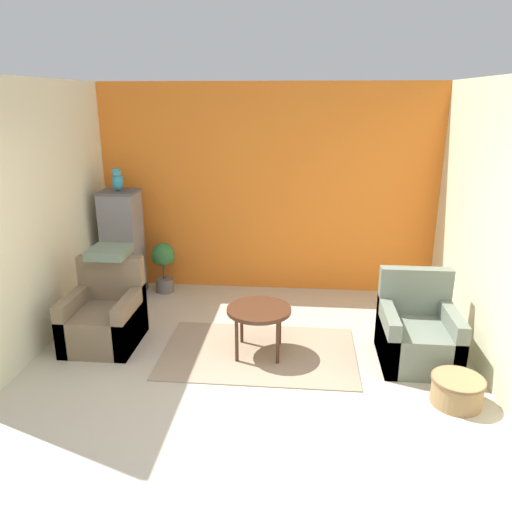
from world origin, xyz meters
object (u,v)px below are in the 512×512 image
armchair_left (105,318)px  parrot (118,180)px  birdcage (123,244)px  potted_plant (163,261)px  coffee_table (259,313)px  wicker_basket (457,390)px  armchair_right (417,335)px

armchair_left → parrot: parrot is taller
birdcage → parrot: size_ratio=4.77×
armchair_left → potted_plant: armchair_left is taller
birdcage → armchair_left: bearing=-79.5°
armchair_left → potted_plant: bearing=81.2°
coffee_table → armchair_left: size_ratio=0.74×
armchair_left → wicker_basket: (3.46, -0.82, -0.15)m
birdcage → parrot: (0.00, 0.00, 0.84)m
armchair_left → armchair_right: same height
potted_plant → wicker_basket: size_ratio=1.53×
armchair_left → coffee_table: bearing=-3.1°
coffee_table → armchair_right: (1.59, 0.01, -0.18)m
armchair_right → birdcage: 3.82m
armchair_left → wicker_basket: bearing=-13.3°
birdcage → potted_plant: (0.48, 0.15, -0.27)m
birdcage → parrot: bearing=90.0°
coffee_table → parrot: bearing=143.0°
parrot → wicker_basket: parrot is taller
coffee_table → wicker_basket: 1.96m
armchair_left → birdcage: bearing=100.5°
coffee_table → wicker_basket: (1.79, -0.73, -0.32)m
potted_plant → wicker_basket: bearing=-35.8°
coffee_table → armchair_right: size_ratio=0.74×
armchair_right → wicker_basket: 0.78m
coffee_table → armchair_left: armchair_left is taller
parrot → potted_plant: parrot is taller
armchair_right → potted_plant: bearing=152.3°
armchair_left → parrot: size_ratio=3.01×
coffee_table → parrot: parrot is taller
armchair_left → birdcage: size_ratio=0.63×
potted_plant → wicker_basket: (3.23, -2.32, -0.30)m
parrot → potted_plant: size_ratio=0.43×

